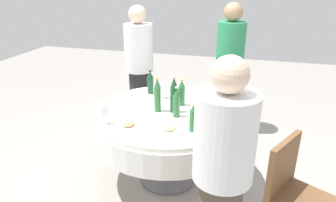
{
  "coord_description": "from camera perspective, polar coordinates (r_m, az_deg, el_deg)",
  "views": [
    {
      "loc": [
        2.47,
        0.67,
        1.89
      ],
      "look_at": [
        0.0,
        0.0,
        0.83
      ],
      "focal_mm": 32.81,
      "sensor_mm": 36.0,
      "label": 1
    }
  ],
  "objects": [
    {
      "name": "bottle_green_front",
      "position": [
        2.64,
        1.59,
        -0.36
      ],
      "size": [
        0.06,
        0.06,
        0.28
      ],
      "color": "#2D6B38",
      "rests_on": "dining_table"
    },
    {
      "name": "plate_east",
      "position": [
        2.61,
        8.1,
        -3.66
      ],
      "size": [
        0.22,
        0.22,
        0.04
      ],
      "color": "white",
      "rests_on": "dining_table"
    },
    {
      "name": "bottle_dark_green_south",
      "position": [
        3.18,
        -3.3,
        3.39
      ],
      "size": [
        0.06,
        0.06,
        0.24
      ],
      "color": "#194728",
      "rests_on": "dining_table"
    },
    {
      "name": "bottle_green_inner",
      "position": [
        2.88,
        2.53,
        1.44
      ],
      "size": [
        0.07,
        0.07,
        0.26
      ],
      "color": "#2D6B38",
      "rests_on": "dining_table"
    },
    {
      "name": "wine_glass_front",
      "position": [
        2.56,
        -11.51,
        -1.82
      ],
      "size": [
        0.07,
        0.07,
        0.16
      ],
      "color": "white",
      "rests_on": "dining_table"
    },
    {
      "name": "person_north",
      "position": [
        3.76,
        -5.35,
        5.87
      ],
      "size": [
        0.34,
        0.34,
        1.58
      ],
      "rotation": [
        0.0,
        0.0,
        2.16
      ],
      "color": "#26262B",
      "rests_on": "ground_plane"
    },
    {
      "name": "dining_table",
      "position": [
        2.87,
        0.0,
        -4.47
      ],
      "size": [
        1.39,
        1.39,
        0.74
      ],
      "color": "white",
      "rests_on": "ground_plane"
    },
    {
      "name": "ground_plane",
      "position": [
        3.18,
        0.0,
        -14.02
      ],
      "size": [
        10.0,
        10.0,
        0.0
      ],
      "primitive_type": "plane",
      "color": "gray"
    },
    {
      "name": "bottle_green_right",
      "position": [
        2.4,
        4.65,
        -3.27
      ],
      "size": [
        0.06,
        0.06,
        0.24
      ],
      "color": "#2D6B38",
      "rests_on": "dining_table"
    },
    {
      "name": "wine_glass_near",
      "position": [
        3.05,
        -0.8,
        2.56
      ],
      "size": [
        0.07,
        0.07,
        0.15
      ],
      "color": "white",
      "rests_on": "dining_table"
    },
    {
      "name": "knife_right",
      "position": [
        2.82,
        10.87,
        -2.0
      ],
      "size": [
        0.11,
        0.16,
        0.0
      ],
      "primitive_type": "cube",
      "rotation": [
        0.0,
        0.0,
        4.14
      ],
      "color": "silver",
      "rests_on": "dining_table"
    },
    {
      "name": "chair_front",
      "position": [
        2.36,
        22.35,
        -15.01
      ],
      "size": [
        0.54,
        0.54,
        0.87
      ],
      "rotation": [
        0.0,
        0.0,
        -0.5
      ],
      "color": "brown",
      "rests_on": "ground_plane"
    },
    {
      "name": "person_right",
      "position": [
        1.84,
        9.91,
        -14.31
      ],
      "size": [
        0.34,
        0.34,
        1.53
      ],
      "rotation": [
        0.0,
        0.0,
        -1.03
      ],
      "color": "#4C3F33",
      "rests_on": "ground_plane"
    },
    {
      "name": "person_south",
      "position": [
        3.88,
        11.28,
        6.32
      ],
      "size": [
        0.34,
        0.34,
        1.6
      ],
      "rotation": [
        0.0,
        0.0,
        1.24
      ],
      "color": "#26262B",
      "rests_on": "ground_plane"
    },
    {
      "name": "plate_left",
      "position": [
        2.94,
        -9.71,
        -0.79
      ],
      "size": [
        0.22,
        0.22,
        0.02
      ],
      "color": "white",
      "rests_on": "dining_table"
    },
    {
      "name": "plate_mid",
      "position": [
        2.52,
        -7.26,
        -4.59
      ],
      "size": [
        0.24,
        0.24,
        0.04
      ],
      "color": "white",
      "rests_on": "dining_table"
    },
    {
      "name": "plate_far",
      "position": [
        2.44,
        0.12,
        -5.35
      ],
      "size": [
        0.24,
        0.24,
        0.04
      ],
      "color": "white",
      "rests_on": "dining_table"
    },
    {
      "name": "folded_napkin",
      "position": [
        3.17,
        6.2,
        1.28
      ],
      "size": [
        0.15,
        0.15,
        0.02
      ],
      "primitive_type": "cube",
      "rotation": [
        0.0,
        0.0,
        0.23
      ],
      "color": "white",
      "rests_on": "dining_table"
    },
    {
      "name": "bottle_dark_green_near",
      "position": [
        2.72,
        1.12,
        1.03
      ],
      "size": [
        0.07,
        0.07,
        0.34
      ],
      "color": "#194728",
      "rests_on": "dining_table"
    },
    {
      "name": "wine_glass_inner",
      "position": [
        2.99,
        9.8,
        1.56
      ],
      "size": [
        0.06,
        0.06,
        0.15
      ],
      "color": "white",
      "rests_on": "dining_table"
    },
    {
      "name": "spoon_south",
      "position": [
        3.02,
        -3.91,
        0.09
      ],
      "size": [
        0.17,
        0.08,
        0.0
      ],
      "primitive_type": "cube",
      "rotation": [
        0.0,
        0.0,
        5.94
      ],
      "color": "silver",
      "rests_on": "dining_table"
    },
    {
      "name": "bottle_green_north",
      "position": [
        2.74,
        -1.98,
        0.98
      ],
      "size": [
        0.06,
        0.06,
        0.32
      ],
      "color": "#2D6B38",
      "rests_on": "dining_table"
    }
  ]
}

